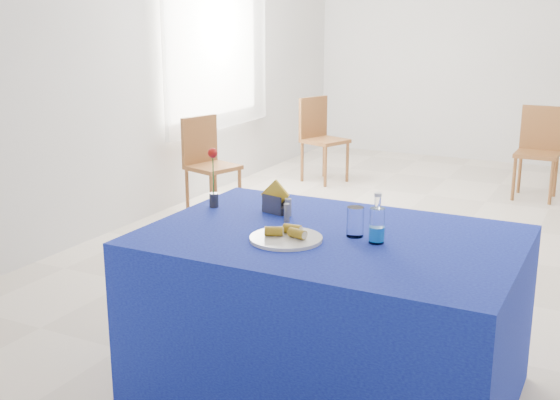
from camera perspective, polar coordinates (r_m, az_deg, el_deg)
The scene contains 16 objects.
floor at distance 5.32m, azimuth 13.18°, elevation -4.00°, with size 7.00×7.00×0.00m, color beige.
room_shell at distance 5.05m, azimuth 14.38°, elevation 15.14°, with size 7.00×7.00×7.00m.
window_pane at distance 6.76m, azimuth -5.51°, elevation 13.65°, with size 0.04×1.50×1.60m, color white.
curtain at distance 6.73m, azimuth -4.99°, elevation 13.66°, with size 0.04×1.75×1.85m, color white.
plate at distance 2.96m, azimuth 0.49°, elevation -3.14°, with size 0.31×0.31×0.01m, color silver.
drinking_glass at distance 3.02m, azimuth 6.13°, elevation -1.77°, with size 0.07×0.07×0.13m, color white.
salt_shaker at distance 3.31m, azimuth 0.66°, elevation -0.60°, with size 0.03×0.03×0.09m, color slate.
pepper_shaker at distance 3.22m, azimuth 0.55°, elevation -1.05°, with size 0.03×0.03×0.09m, color slate.
blue_table at distance 3.19m, azimuth 4.06°, elevation -9.30°, with size 1.60×1.10×0.76m.
water_bottle at distance 2.94m, azimuth 7.88°, elevation -2.15°, with size 0.07×0.07×0.21m.
napkin_holder at distance 3.36m, azimuth -0.40°, elevation -0.25°, with size 0.15×0.08×0.16m.
rose_vase at distance 3.45m, azimuth -5.44°, elevation 1.72°, with size 0.05×0.05×0.30m.
chair_bg_left at distance 7.02m, azimuth 20.31°, elevation 4.17°, with size 0.38×0.38×0.86m.
chair_win_a at distance 6.09m, azimuth -5.96°, elevation 3.40°, with size 0.47×0.47×0.84m.
chair_win_b at distance 7.27m, azimuth 3.24°, elevation 5.45°, with size 0.49×0.49×0.86m.
banana_pieces at distance 2.97m, azimuth 0.66°, elevation -2.55°, with size 0.19×0.12×0.04m.
Camera 1 is at (1.14, -4.92, 1.68)m, focal length 45.00 mm.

